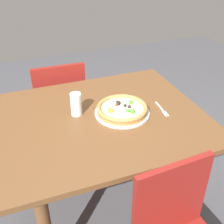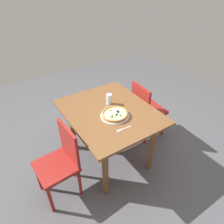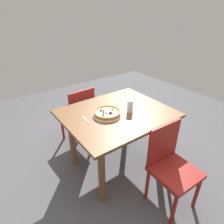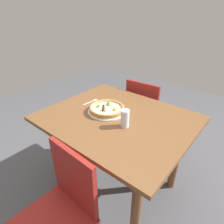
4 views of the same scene
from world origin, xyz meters
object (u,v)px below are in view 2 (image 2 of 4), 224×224
at_px(chair_near, 146,109).
at_px(fork, 123,129).
at_px(pizza, 115,114).
at_px(plate, 115,116).
at_px(chair_far, 61,161).
at_px(dining_table, 110,120).
at_px(drinking_glass, 109,99).

distance_m(chair_near, fork, 0.95).
bearing_deg(pizza, plate, 64.29).
bearing_deg(chair_far, fork, -113.25).
xyz_separation_m(dining_table, chair_far, (-0.13, 0.70, -0.17)).
distance_m(dining_table, fork, 0.39).
xyz_separation_m(chair_near, drinking_glass, (0.01, 0.62, 0.37)).
height_order(chair_near, fork, chair_near).
bearing_deg(plate, dining_table, -4.15).
bearing_deg(chair_far, pizza, -92.82).
bearing_deg(drinking_glass, chair_far, 108.64).
height_order(chair_near, pizza, chair_near).
height_order(chair_far, pizza, chair_far).
bearing_deg(plate, chair_near, -71.01).
xyz_separation_m(chair_near, pizza, (-0.24, 0.71, 0.33)).
relative_size(fork, drinking_glass, 1.23).
xyz_separation_m(plate, drinking_glass, (0.25, -0.08, 0.06)).
bearing_deg(plate, chair_far, 90.99).
bearing_deg(fork, chair_near, -143.49).
xyz_separation_m(dining_table, fork, (-0.36, 0.06, 0.13)).
distance_m(chair_far, fork, 0.74).
bearing_deg(pizza, chair_far, 90.98).
xyz_separation_m(dining_table, drinking_glass, (0.13, -0.07, 0.20)).
xyz_separation_m(chair_far, drinking_glass, (0.26, -0.77, 0.37)).
bearing_deg(drinking_glass, pizza, 161.48).
xyz_separation_m(chair_near, chair_far, (-0.25, 1.39, 0.00)).
distance_m(pizza, drinking_glass, 0.26).
height_order(pizza, fork, pizza).
xyz_separation_m(chair_far, pizza, (0.01, -0.69, 0.33)).
height_order(chair_far, plate, chair_far).
distance_m(chair_near, pizza, 0.82).
height_order(chair_near, chair_far, same).
distance_m(pizza, fork, 0.24).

